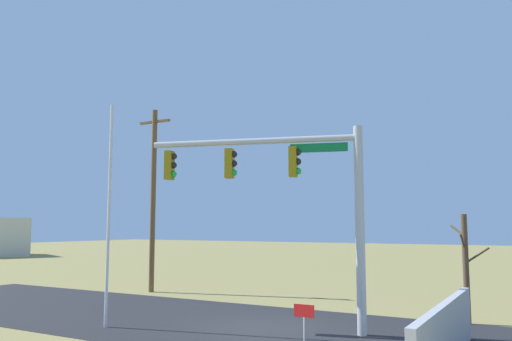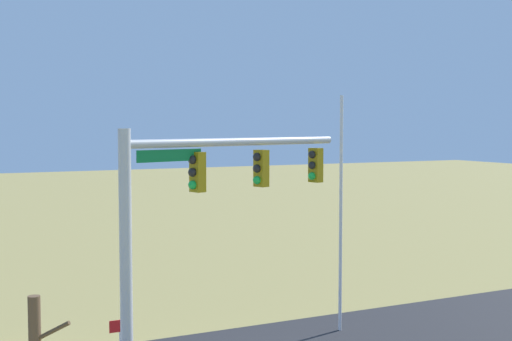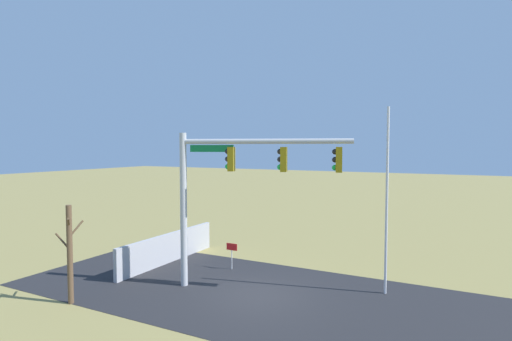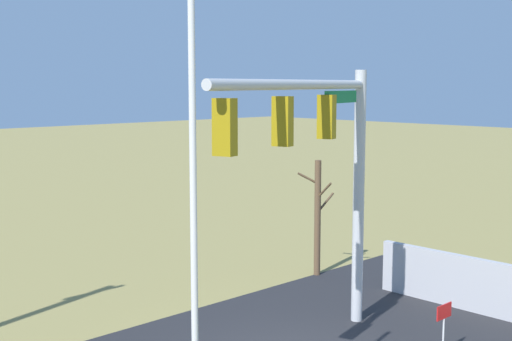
{
  "view_description": "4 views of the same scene",
  "coord_description": "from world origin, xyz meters",
  "px_view_note": "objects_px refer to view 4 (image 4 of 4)",
  "views": [
    {
      "loc": [
        8.1,
        -14.53,
        3.21
      ],
      "look_at": [
        0.31,
        -0.84,
        4.93
      ],
      "focal_mm": 35.87,
      "sensor_mm": 36.0,
      "label": 1
    },
    {
      "loc": [
        7.3,
        15.37,
        6.36
      ],
      "look_at": [
        -0.95,
        -1.35,
        5.12
      ],
      "focal_mm": 48.7,
      "sensor_mm": 36.0,
      "label": 2
    },
    {
      "loc": [
        -7.05,
        13.71,
        5.69
      ],
      "look_at": [
        0.27,
        -0.36,
        4.79
      ],
      "focal_mm": 28.51,
      "sensor_mm": 36.0,
      "label": 3
    },
    {
      "loc": [
        -10.38,
        -9.87,
        5.94
      ],
      "look_at": [
        -1.14,
        -0.32,
        4.27
      ],
      "focal_mm": 48.55,
      "sensor_mm": 36.0,
      "label": 4
    }
  ],
  "objects_px": {
    "flagpole": "(194,249)",
    "open_sign": "(444,318)",
    "bare_tree": "(318,216)",
    "signal_mast": "(325,151)"
  },
  "relations": [
    {
      "from": "flagpole",
      "to": "open_sign",
      "type": "bearing_deg",
      "value": 0.33
    },
    {
      "from": "flagpole",
      "to": "open_sign",
      "type": "height_order",
      "value": "flagpole"
    },
    {
      "from": "open_sign",
      "to": "bare_tree",
      "type": "bearing_deg",
      "value": 63.88
    },
    {
      "from": "bare_tree",
      "to": "open_sign",
      "type": "height_order",
      "value": "bare_tree"
    },
    {
      "from": "bare_tree",
      "to": "flagpole",
      "type": "bearing_deg",
      "value": -147.71
    },
    {
      "from": "bare_tree",
      "to": "open_sign",
      "type": "distance_m",
      "value": 7.06
    },
    {
      "from": "signal_mast",
      "to": "open_sign",
      "type": "relative_size",
      "value": 5.43
    },
    {
      "from": "flagpole",
      "to": "bare_tree",
      "type": "xyz_separation_m",
      "value": [
        10.0,
        6.32,
        -1.75
      ]
    },
    {
      "from": "signal_mast",
      "to": "flagpole",
      "type": "bearing_deg",
      "value": -157.67
    },
    {
      "from": "bare_tree",
      "to": "signal_mast",
      "type": "bearing_deg",
      "value": -137.84
    }
  ]
}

